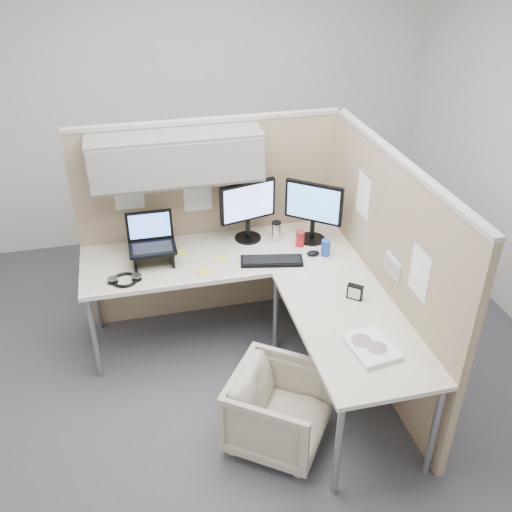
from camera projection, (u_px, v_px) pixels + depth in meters
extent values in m
plane|color=#414046|center=(251.00, 375.00, 4.12)|extent=(4.50, 4.50, 0.00)
cube|color=tan|center=(212.00, 223.00, 4.44)|extent=(2.00, 0.05, 1.60)
cube|color=#A8A399|center=(207.00, 120.00, 4.01)|extent=(2.00, 0.06, 0.03)
cube|color=slate|center=(176.00, 157.00, 3.94)|extent=(1.20, 0.34, 0.34)
cube|color=gray|center=(179.00, 166.00, 3.79)|extent=(1.18, 0.01, 0.30)
plane|color=white|center=(128.00, 190.00, 4.11)|extent=(0.26, 0.00, 0.26)
plane|color=white|center=(197.00, 192.00, 4.25)|extent=(0.26, 0.00, 0.26)
cube|color=tan|center=(385.00, 274.00, 3.80)|extent=(0.05, 2.00, 1.60)
cube|color=#A8A399|center=(401.00, 159.00, 3.38)|extent=(0.06, 2.00, 0.03)
cube|color=#A8A399|center=(333.00, 209.00, 4.63)|extent=(0.06, 0.06, 1.60)
cube|color=silver|center=(393.00, 266.00, 3.59)|extent=(0.02, 0.20, 0.12)
cube|color=gray|center=(391.00, 267.00, 3.59)|extent=(0.00, 0.16, 0.09)
plane|color=white|center=(363.00, 195.00, 3.92)|extent=(0.00, 0.26, 0.26)
plane|color=white|center=(419.00, 273.00, 3.27)|extent=(0.00, 0.26, 0.26)
cube|color=beige|center=(220.00, 255.00, 4.18)|extent=(2.00, 0.68, 0.03)
cube|color=beige|center=(352.00, 324.00, 3.48)|extent=(0.68, 1.30, 0.03)
cube|color=white|center=(229.00, 280.00, 3.90)|extent=(2.00, 0.02, 0.03)
cylinder|color=gray|center=(94.00, 338.00, 3.94)|extent=(0.04, 0.04, 0.70)
cylinder|color=gray|center=(95.00, 291.00, 4.42)|extent=(0.04, 0.04, 0.70)
cylinder|color=gray|center=(338.00, 450.00, 3.12)|extent=(0.04, 0.04, 0.70)
cylinder|color=gray|center=(434.00, 431.00, 3.23)|extent=(0.04, 0.04, 0.70)
cylinder|color=gray|center=(276.00, 311.00, 4.20)|extent=(0.04, 0.04, 0.70)
imported|color=#BAB694|center=(279.00, 407.00, 3.48)|extent=(0.74, 0.75, 0.57)
cylinder|color=black|center=(248.00, 238.00, 4.35)|extent=(0.20, 0.20, 0.02)
cylinder|color=black|center=(248.00, 228.00, 4.31)|extent=(0.04, 0.04, 0.15)
cube|color=black|center=(248.00, 201.00, 4.19)|extent=(0.44, 0.14, 0.30)
cube|color=#8AA4EE|center=(249.00, 202.00, 4.18)|extent=(0.39, 0.10, 0.26)
cylinder|color=black|center=(312.00, 239.00, 4.34)|extent=(0.20, 0.20, 0.02)
cylinder|color=black|center=(312.00, 229.00, 4.30)|extent=(0.04, 0.04, 0.15)
cube|color=black|center=(314.00, 202.00, 4.18)|extent=(0.37, 0.30, 0.30)
cube|color=#56A2EA|center=(313.00, 203.00, 4.16)|extent=(0.31, 0.25, 0.26)
cube|color=black|center=(153.00, 250.00, 4.00)|extent=(0.29, 0.23, 0.01)
cube|color=black|center=(135.00, 258.00, 4.00)|extent=(0.02, 0.21, 0.12)
cube|color=black|center=(172.00, 254.00, 4.05)|extent=(0.02, 0.21, 0.12)
cube|color=black|center=(153.00, 248.00, 3.99)|extent=(0.33, 0.23, 0.02)
cube|color=black|center=(149.00, 225.00, 4.05)|extent=(0.33, 0.06, 0.21)
cube|color=#598CF2|center=(150.00, 226.00, 4.04)|extent=(0.29, 0.04, 0.17)
cube|color=black|center=(272.00, 261.00, 4.06)|extent=(0.46, 0.23, 0.02)
ellipsoid|color=black|center=(313.00, 253.00, 4.14)|extent=(0.09, 0.06, 0.03)
cylinder|color=silver|center=(276.00, 232.00, 4.30)|extent=(0.07, 0.07, 0.15)
cylinder|color=black|center=(276.00, 223.00, 4.26)|extent=(0.07, 0.07, 0.01)
cylinder|color=#1E3FA5|center=(326.00, 248.00, 4.12)|extent=(0.07, 0.07, 0.12)
cylinder|color=#B21E1E|center=(300.00, 239.00, 4.24)|extent=(0.07, 0.07, 0.12)
cube|color=yellow|center=(222.00, 258.00, 4.11)|extent=(0.08, 0.08, 0.01)
cube|color=yellow|center=(203.00, 272.00, 3.95)|extent=(0.10, 0.10, 0.01)
cube|color=yellow|center=(180.00, 252.00, 4.18)|extent=(0.09, 0.09, 0.01)
torus|color=black|center=(125.00, 280.00, 3.85)|extent=(0.18, 0.18, 0.02)
cylinder|color=black|center=(113.00, 280.00, 3.83)|extent=(0.07, 0.07, 0.03)
cylinder|color=black|center=(137.00, 278.00, 3.86)|extent=(0.07, 0.07, 0.03)
cube|color=white|center=(371.00, 347.00, 3.25)|extent=(0.28, 0.33, 0.03)
cylinder|color=silver|center=(377.00, 348.00, 3.22)|extent=(0.12, 0.12, 0.00)
cylinder|color=silver|center=(362.00, 340.00, 3.28)|extent=(0.12, 0.12, 0.00)
cube|color=black|center=(355.00, 292.00, 3.66)|extent=(0.10, 0.10, 0.10)
cube|color=white|center=(354.00, 293.00, 3.65)|extent=(0.06, 0.05, 0.08)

